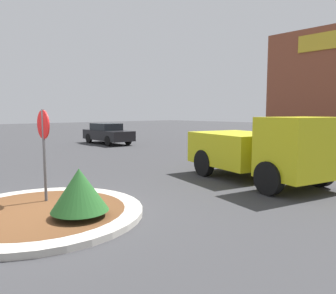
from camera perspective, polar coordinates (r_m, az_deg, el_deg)
ground_plane at (r=8.02m, az=-21.14°, el=-11.19°), size 120.00×120.00×0.00m
traffic_island at (r=8.00m, az=-21.15°, el=-10.72°), size 4.52×4.52×0.14m
stop_sign at (r=8.51m, az=-20.82°, el=1.21°), size 0.70×0.07×2.40m
island_shrub at (r=7.12m, az=-15.16°, el=-7.18°), size 1.20×1.20×1.03m
utility_truck at (r=11.28m, az=16.01°, el=-0.38°), size 5.51×3.46×2.18m
parked_sedan_black at (r=24.26m, az=-10.50°, el=2.35°), size 4.78×1.95×1.50m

